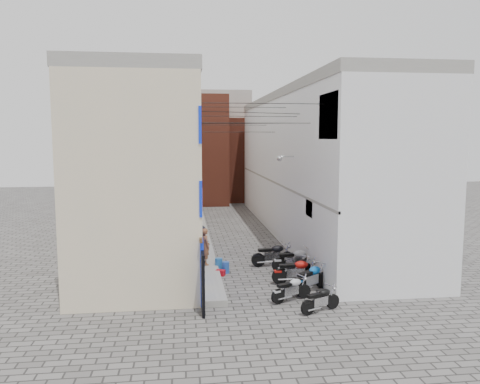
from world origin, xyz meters
name	(u,v)px	position (x,y,z in m)	size (l,w,h in m)	color
ground	(271,305)	(0.00, 0.00, 0.00)	(90.00, 90.00, 0.00)	#54514F
plinth	(201,233)	(-2.05, 13.00, 0.12)	(0.90, 26.00, 0.25)	gray
building_left	(153,165)	(-4.98, 12.95, 4.50)	(5.10, 27.00, 9.00)	beige
building_right	(310,163)	(5.00, 13.00, 4.51)	(5.94, 26.00, 9.00)	white
building_far_brick_left	(195,150)	(-2.00, 28.00, 5.00)	(6.00, 6.00, 10.00)	brown
building_far_brick_right	(244,159)	(3.00, 30.00, 4.00)	(5.00, 6.00, 8.00)	brown
building_far_concrete	(212,144)	(0.00, 34.00, 5.50)	(8.00, 5.00, 11.00)	gray
far_shopfront	(218,193)	(0.00, 25.20, 1.20)	(2.00, 0.30, 2.40)	black
overhead_wires	(244,119)	(0.00, 7.64, 7.12)	(5.80, 13.02, 1.32)	black
motorcycle_a	(321,298)	(1.62, -0.87, 0.50)	(0.54, 1.71, 0.99)	black
motorcycle_b	(291,288)	(0.85, 0.35, 0.51)	(0.56, 1.76, 1.02)	#A8A9AD
motorcycle_c	(311,277)	(1.90, 1.35, 0.61)	(0.66, 2.09, 1.21)	#0B55A8
motorcycle_d	(296,270)	(1.54, 2.39, 0.60)	(0.66, 2.08, 1.20)	#A3100B
motorcycle_e	(300,267)	(1.90, 3.16, 0.50)	(0.54, 1.72, 1.00)	black
motorcycle_f	(295,259)	(1.90, 4.15, 0.62)	(0.67, 2.13, 1.23)	#9D9DA1
motorcycle_g	(273,254)	(1.10, 5.23, 0.62)	(0.67, 2.12, 1.23)	black
person_a	(205,246)	(-2.16, 4.99, 1.11)	(0.63, 0.41, 1.72)	brown
person_b	(202,244)	(-2.28, 5.26, 1.15)	(0.87, 0.68, 1.80)	#33384D
water_jug_near	(226,267)	(-1.28, 4.33, 0.26)	(0.33, 0.33, 0.52)	#214CA6
water_jug_far	(219,264)	(-1.55, 4.84, 0.28)	(0.36, 0.36, 0.56)	#2162A7
red_crate	(220,273)	(-1.55, 3.97, 0.13)	(0.40, 0.30, 0.25)	#A00B17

